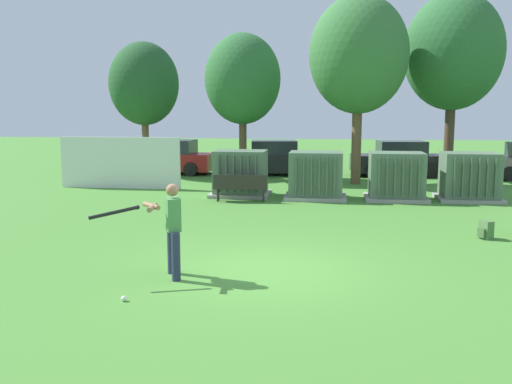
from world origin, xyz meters
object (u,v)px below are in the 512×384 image
batter (170,225)px  sports_ball (124,299)px  park_bench (240,186)px  backpack (486,230)px  transformer_mid_west (316,176)px  transformer_west (241,174)px  transformer_east (469,177)px  parked_car_right_of_center (399,160)px  transformer_mid_east (396,177)px  parked_car_left_of_center (272,159)px  parked_car_leftmost (170,158)px

batter → sports_ball: 1.71m
park_bench → backpack: 8.10m
backpack → transformer_mid_west: bearing=126.8°
transformer_west → park_bench: bearing=-81.2°
batter → backpack: size_ratio=3.95×
transformer_east → parked_car_right_of_center: size_ratio=0.48×
transformer_mid_east → transformer_west: bearing=178.1°
batter → backpack: 7.74m
transformer_mid_west → park_bench: 2.69m
transformer_mid_west → parked_car_right_of_center: same height
transformer_west → parked_car_right_of_center: same height
batter → park_bench: bearing=90.6°
sports_ball → backpack: (6.98, 5.37, 0.17)m
transformer_mid_east → parked_car_left_of_center: 8.40m
transformer_mid_east → parked_car_left_of_center: bearing=126.4°
park_bench → backpack: bearing=-34.5°
transformer_west → sports_ball: 11.28m
transformer_east → parked_car_left_of_center: 9.91m
park_bench → batter: (0.08, -8.58, 0.44)m
parked_car_left_of_center → parked_car_right_of_center: 5.89m
transformer_east → parked_car_left_of_center: size_ratio=0.48×
batter → sports_ball: bearing=-105.8°
transformer_mid_west → park_bench: size_ratio=1.15×
transformer_west → transformer_mid_east: bearing=-1.9°
parked_car_leftmost → backpack: bearing=-47.4°
parked_car_leftmost → parked_car_left_of_center: same height
parked_car_right_of_center → park_bench: bearing=-126.5°
park_bench → transformer_mid_west: bearing=22.6°
sports_ball → park_bench: bearing=88.2°
parked_car_left_of_center → parked_car_right_of_center: bearing=3.4°
transformer_east → parked_car_left_of_center: (-7.43, 6.56, -0.04)m
sports_ball → parked_car_right_of_center: parked_car_right_of_center is taller
transformer_mid_west → transformer_mid_east: size_ratio=1.00×
transformer_east → parked_car_right_of_center: 7.09m
backpack → transformer_east: bearing=80.7°
sports_ball → parked_car_leftmost: bearing=103.8°
transformer_west → parked_car_right_of_center: (6.30, 6.94, -0.04)m
transformer_mid_east → backpack: (1.47, -5.71, -0.57)m
transformer_mid_west → parked_car_right_of_center: (3.62, 7.20, -0.04)m
transformer_west → transformer_east: size_ratio=1.00×
transformer_mid_east → parked_car_right_of_center: size_ratio=0.48×
transformer_mid_east → park_bench: bearing=-167.8°
transformer_mid_west → parked_car_right_of_center: size_ratio=0.48×
parked_car_leftmost → parked_car_right_of_center: (10.76, 0.51, 0.00)m
transformer_west → backpack: (6.87, -5.88, -0.57)m
transformer_west → parked_car_left_of_center: same height
transformer_mid_east → park_bench: 5.33m
transformer_mid_east → park_bench: size_ratio=1.15×
sports_ball → parked_car_leftmost: size_ratio=0.02×
transformer_east → backpack: bearing=-99.3°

